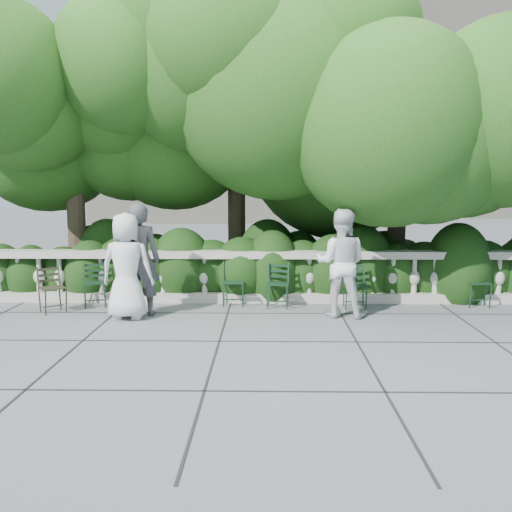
{
  "coord_description": "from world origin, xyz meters",
  "views": [
    {
      "loc": [
        0.19,
        -9.06,
        2.29
      ],
      "look_at": [
        0.0,
        1.0,
        1.0
      ],
      "focal_mm": 40.0,
      "sensor_mm": 36.0,
      "label": 1
    }
  ],
  "objects_px": {
    "chair_e": "(356,310)",
    "person_casual_man": "(341,263)",
    "person_woman_grey": "(139,260)",
    "chair_weathered": "(56,314)",
    "chair_b": "(96,308)",
    "person_businessman": "(127,266)",
    "chair_c": "(233,307)",
    "chair_d": "(277,309)",
    "chair_f": "(479,308)"
  },
  "relations": [
    {
      "from": "chair_f",
      "to": "person_woman_grey",
      "type": "distance_m",
      "value": 6.25
    },
    {
      "from": "chair_b",
      "to": "person_casual_man",
      "type": "bearing_deg",
      "value": -23.75
    },
    {
      "from": "chair_d",
      "to": "chair_weathered",
      "type": "relative_size",
      "value": 1.0
    },
    {
      "from": "chair_weathered",
      "to": "chair_b",
      "type": "bearing_deg",
      "value": 3.32
    },
    {
      "from": "chair_f",
      "to": "person_casual_man",
      "type": "xyz_separation_m",
      "value": [
        -2.67,
        -0.7,
        0.93
      ]
    },
    {
      "from": "chair_b",
      "to": "chair_e",
      "type": "relative_size",
      "value": 1.0
    },
    {
      "from": "chair_c",
      "to": "chair_d",
      "type": "height_order",
      "value": "same"
    },
    {
      "from": "chair_weathered",
      "to": "person_woman_grey",
      "type": "xyz_separation_m",
      "value": [
        1.51,
        -0.05,
        0.98
      ]
    },
    {
      "from": "chair_weathered",
      "to": "chair_e",
      "type": "bearing_deg",
      "value": -33.4
    },
    {
      "from": "chair_d",
      "to": "person_woman_grey",
      "type": "distance_m",
      "value": 2.63
    },
    {
      "from": "chair_c",
      "to": "chair_b",
      "type": "bearing_deg",
      "value": -179.0
    },
    {
      "from": "chair_d",
      "to": "chair_f",
      "type": "bearing_deg",
      "value": 7.58
    },
    {
      "from": "chair_b",
      "to": "person_woman_grey",
      "type": "xyz_separation_m",
      "value": [
        0.96,
        -0.54,
        0.98
      ]
    },
    {
      "from": "chair_f",
      "to": "person_woman_grey",
      "type": "height_order",
      "value": "person_woman_grey"
    },
    {
      "from": "chair_d",
      "to": "person_woman_grey",
      "type": "height_order",
      "value": "person_woman_grey"
    },
    {
      "from": "chair_weathered",
      "to": "person_casual_man",
      "type": "height_order",
      "value": "person_casual_man"
    },
    {
      "from": "chair_d",
      "to": "person_businessman",
      "type": "bearing_deg",
      "value": -158.62
    },
    {
      "from": "person_woman_grey",
      "to": "person_casual_man",
      "type": "distance_m",
      "value": 3.47
    },
    {
      "from": "chair_b",
      "to": "chair_c",
      "type": "relative_size",
      "value": 1.0
    },
    {
      "from": "chair_c",
      "to": "chair_f",
      "type": "xyz_separation_m",
      "value": [
        4.56,
        0.04,
        0.0
      ]
    },
    {
      "from": "chair_f",
      "to": "person_businessman",
      "type": "bearing_deg",
      "value": -169.24
    },
    {
      "from": "chair_d",
      "to": "chair_e",
      "type": "height_order",
      "value": "same"
    },
    {
      "from": "chair_d",
      "to": "chair_f",
      "type": "relative_size",
      "value": 1.0
    },
    {
      "from": "chair_b",
      "to": "chair_d",
      "type": "relative_size",
      "value": 1.0
    },
    {
      "from": "chair_f",
      "to": "person_woman_grey",
      "type": "relative_size",
      "value": 0.43
    },
    {
      "from": "chair_d",
      "to": "chair_b",
      "type": "bearing_deg",
      "value": -176.04
    },
    {
      "from": "chair_d",
      "to": "person_casual_man",
      "type": "bearing_deg",
      "value": -20.54
    },
    {
      "from": "person_businessman",
      "to": "chair_c",
      "type": "bearing_deg",
      "value": -147.87
    },
    {
      "from": "chair_e",
      "to": "chair_c",
      "type": "bearing_deg",
      "value": 175.69
    },
    {
      "from": "chair_e",
      "to": "person_casual_man",
      "type": "relative_size",
      "value": 0.45
    },
    {
      "from": "chair_d",
      "to": "person_woman_grey",
      "type": "relative_size",
      "value": 0.43
    },
    {
      "from": "chair_b",
      "to": "person_casual_man",
      "type": "height_order",
      "value": "person_casual_man"
    },
    {
      "from": "chair_weathered",
      "to": "person_woman_grey",
      "type": "bearing_deg",
      "value": -40.06
    },
    {
      "from": "chair_e",
      "to": "person_casual_man",
      "type": "height_order",
      "value": "person_casual_man"
    },
    {
      "from": "chair_f",
      "to": "person_casual_man",
      "type": "bearing_deg",
      "value": -163.25
    },
    {
      "from": "chair_b",
      "to": "chair_weathered",
      "type": "height_order",
      "value": "same"
    },
    {
      "from": "chair_f",
      "to": "chair_c",
      "type": "bearing_deg",
      "value": -177.38
    },
    {
      "from": "chair_c",
      "to": "person_businessman",
      "type": "xyz_separation_m",
      "value": [
        -1.73,
        -0.92,
        0.9
      ]
    },
    {
      "from": "chair_d",
      "to": "chair_weathered",
      "type": "xyz_separation_m",
      "value": [
        -3.9,
        -0.45,
        0.0
      ]
    },
    {
      "from": "person_businessman",
      "to": "person_woman_grey",
      "type": "xyz_separation_m",
      "value": [
        0.16,
        0.27,
        0.08
      ]
    },
    {
      "from": "chair_b",
      "to": "chair_f",
      "type": "relative_size",
      "value": 1.0
    },
    {
      "from": "chair_e",
      "to": "person_casual_man",
      "type": "bearing_deg",
      "value": -125.93
    },
    {
      "from": "chair_e",
      "to": "chair_f",
      "type": "bearing_deg",
      "value": 4.66
    },
    {
      "from": "chair_weathered",
      "to": "person_woman_grey",
      "type": "height_order",
      "value": "person_woman_grey"
    },
    {
      "from": "person_woman_grey",
      "to": "person_casual_man",
      "type": "relative_size",
      "value": 1.05
    },
    {
      "from": "chair_e",
      "to": "person_woman_grey",
      "type": "relative_size",
      "value": 0.43
    },
    {
      "from": "chair_b",
      "to": "chair_d",
      "type": "distance_m",
      "value": 3.35
    },
    {
      "from": "chair_d",
      "to": "person_businessman",
      "type": "distance_m",
      "value": 2.81
    },
    {
      "from": "chair_c",
      "to": "chair_e",
      "type": "height_order",
      "value": "same"
    },
    {
      "from": "person_woman_grey",
      "to": "chair_weathered",
      "type": "bearing_deg",
      "value": -0.81
    }
  ]
}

